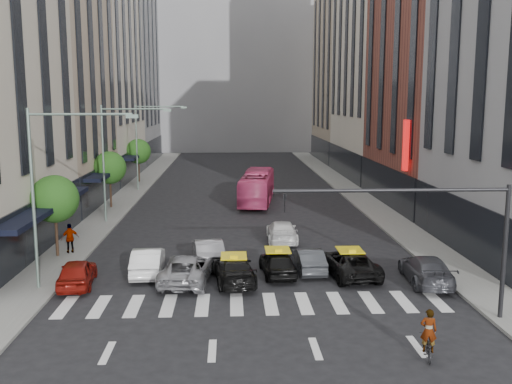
{
  "coord_description": "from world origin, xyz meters",
  "views": [
    {
      "loc": [
        -1.28,
        -24.21,
        9.54
      ],
      "look_at": [
        0.32,
        9.94,
        4.0
      ],
      "focal_mm": 40.0,
      "sensor_mm": 36.0,
      "label": 1
    }
  ],
  "objects": [
    {
      "name": "car_grey_mid",
      "position": [
        3.11,
        6.57,
        0.67
      ],
      "size": [
        1.61,
        4.13,
        1.34
      ],
      "primitive_type": "imported",
      "rotation": [
        0.0,
        0.0,
        3.19
      ],
      "color": "#36383C",
      "rests_on": "ground"
    },
    {
      "name": "car_row2_left",
      "position": [
        -2.59,
        8.38,
        0.76
      ],
      "size": [
        2.22,
        4.8,
        1.52
      ],
      "primitive_type": "imported",
      "rotation": [
        0.0,
        0.0,
        3.28
      ],
      "color": "gray",
      "rests_on": "ground"
    },
    {
      "name": "tree_mid",
      "position": [
        -11.8,
        26.0,
        3.65
      ],
      "size": [
        2.88,
        2.88,
        4.95
      ],
      "color": "black",
      "rests_on": "sidewalk_left"
    },
    {
      "name": "taxi_center",
      "position": [
        1.31,
        5.9,
        0.71
      ],
      "size": [
        2.01,
        4.29,
        1.42
      ],
      "primitive_type": "imported",
      "rotation": [
        0.0,
        0.0,
        3.22
      ],
      "color": "black",
      "rests_on": "ground"
    },
    {
      "name": "building_left_b",
      "position": [
        -17.0,
        28.0,
        12.0
      ],
      "size": [
        8.0,
        16.0,
        24.0
      ],
      "primitive_type": "cube",
      "color": "tan",
      "rests_on": "ground"
    },
    {
      "name": "rider",
      "position": [
        6.05,
        -4.51,
        1.67
      ],
      "size": [
        0.68,
        0.52,
        1.67
      ],
      "primitive_type": "imported",
      "rotation": [
        0.0,
        0.0,
        2.93
      ],
      "color": "gray",
      "rests_on": "motorcycle"
    },
    {
      "name": "streetlamp_far",
      "position": [
        -10.04,
        36.0,
        5.9
      ],
      "size": [
        5.38,
        0.25,
        9.0
      ],
      "color": "gray",
      "rests_on": "sidewalk_left"
    },
    {
      "name": "car_red",
      "position": [
        -9.2,
        4.57,
        0.71
      ],
      "size": [
        2.1,
        4.33,
        1.42
      ],
      "primitive_type": "imported",
      "rotation": [
        0.0,
        0.0,
        3.25
      ],
      "color": "maroon",
      "rests_on": "ground"
    },
    {
      "name": "pedestrian_far",
      "position": [
        -11.18,
        10.62,
        1.07
      ],
      "size": [
        1.17,
        0.87,
        1.84
      ],
      "primitive_type": "imported",
      "rotation": [
        0.0,
        0.0,
        3.59
      ],
      "color": "gray",
      "rests_on": "sidewalk_left"
    },
    {
      "name": "taxi_right",
      "position": [
        5.25,
        5.66,
        0.71
      ],
      "size": [
        2.87,
        5.33,
        1.42
      ],
      "primitive_type": "imported",
      "rotation": [
        0.0,
        0.0,
        3.24
      ],
      "color": "black",
      "rests_on": "ground"
    },
    {
      "name": "bus",
      "position": [
        1.27,
        28.09,
        1.51
      ],
      "size": [
        3.94,
        11.06,
        3.02
      ],
      "primitive_type": "imported",
      "rotation": [
        0.0,
        0.0,
        3.01
      ],
      "color": "#CC3C6F",
      "rests_on": "ground"
    },
    {
      "name": "car_white_front",
      "position": [
        -5.82,
        6.44,
        0.75
      ],
      "size": [
        1.78,
        4.61,
        1.5
      ],
      "primitive_type": "imported",
      "rotation": [
        0.0,
        0.0,
        3.19
      ],
      "color": "white",
      "rests_on": "ground"
    },
    {
      "name": "ground",
      "position": [
        0.0,
        0.0,
        0.0
      ],
      "size": [
        160.0,
        160.0,
        0.0
      ],
      "primitive_type": "plane",
      "color": "black",
      "rests_on": "ground"
    },
    {
      "name": "car_row2_right",
      "position": [
        2.24,
        13.45,
        0.71
      ],
      "size": [
        2.09,
        4.91,
        1.41
      ],
      "primitive_type": "imported",
      "rotation": [
        0.0,
        0.0,
        3.12
      ],
      "color": "white",
      "rests_on": "ground"
    },
    {
      "name": "building_left_c",
      "position": [
        -17.0,
        46.0,
        18.0
      ],
      "size": [
        8.0,
        20.0,
        36.0
      ],
      "primitive_type": "cube",
      "color": "beige",
      "rests_on": "ground"
    },
    {
      "name": "motorcycle",
      "position": [
        6.05,
        -4.51,
        0.42
      ],
      "size": [
        0.87,
        1.66,
        0.83
      ],
      "primitive_type": "imported",
      "rotation": [
        0.0,
        0.0,
        2.93
      ],
      "color": "black",
      "rests_on": "ground"
    },
    {
      "name": "traffic_signal",
      "position": [
        7.69,
        -1.0,
        4.47
      ],
      "size": [
        10.1,
        0.2,
        6.0
      ],
      "color": "black",
      "rests_on": "ground"
    },
    {
      "name": "sidewalk_right",
      "position": [
        11.5,
        30.0,
        0.07
      ],
      "size": [
        3.0,
        96.0,
        0.15
      ],
      "primitive_type": "cube",
      "color": "slate",
      "rests_on": "ground"
    },
    {
      "name": "taxi_left",
      "position": [
        -1.1,
        4.78,
        0.71
      ],
      "size": [
        2.55,
        5.1,
        1.42
      ],
      "primitive_type": "imported",
      "rotation": [
        0.0,
        0.0,
        3.26
      ],
      "color": "black",
      "rests_on": "ground"
    },
    {
      "name": "tree_far",
      "position": [
        -11.8,
        42.0,
        3.65
      ],
      "size": [
        2.88,
        2.88,
        4.95
      ],
      "color": "black",
      "rests_on": "sidewalk_left"
    },
    {
      "name": "building_right_c",
      "position": [
        17.0,
        46.0,
        20.0
      ],
      "size": [
        8.0,
        20.0,
        40.0
      ],
      "primitive_type": "cube",
      "color": "beige",
      "rests_on": "ground"
    },
    {
      "name": "tree_near",
      "position": [
        -11.8,
        10.0,
        3.65
      ],
      "size": [
        2.88,
        2.88,
        4.95
      ],
      "color": "black",
      "rests_on": "sidewalk_left"
    },
    {
      "name": "car_silver",
      "position": [
        -3.56,
        4.97,
        0.73
      ],
      "size": [
        2.95,
        5.5,
        1.47
      ],
      "primitive_type": "imported",
      "rotation": [
        0.0,
        0.0,
        3.04
      ],
      "color": "gray",
      "rests_on": "ground"
    },
    {
      "name": "building_right_d",
      "position": [
        17.0,
        65.0,
        14.0
      ],
      "size": [
        8.0,
        18.0,
        28.0
      ],
      "primitive_type": "cube",
      "color": "tan",
      "rests_on": "ground"
    },
    {
      "name": "building_far",
      "position": [
        0.0,
        85.0,
        18.0
      ],
      "size": [
        30.0,
        10.0,
        36.0
      ],
      "primitive_type": "cube",
      "color": "gray",
      "rests_on": "ground"
    },
    {
      "name": "building_left_d",
      "position": [
        -17.0,
        65.0,
        15.0
      ],
      "size": [
        8.0,
        18.0,
        30.0
      ],
      "primitive_type": "cube",
      "color": "gray",
      "rests_on": "ground"
    },
    {
      "name": "streetlamp_mid",
      "position": [
        -10.04,
        20.0,
        5.9
      ],
      "size": [
        5.38,
        0.25,
        9.0
      ],
      "color": "gray",
      "rests_on": "sidewalk_left"
    },
    {
      "name": "building_right_b",
      "position": [
        17.0,
        27.0,
        13.0
      ],
      "size": [
        8.0,
        18.0,
        26.0
      ],
      "primitive_type": "cube",
      "color": "brown",
      "rests_on": "ground"
    },
    {
      "name": "car_grey_curb",
      "position": [
        9.0,
        4.22,
        0.73
      ],
      "size": [
        2.37,
        5.17,
        1.47
      ],
      "primitive_type": "imported",
      "rotation": [
        0.0,
        0.0,
        3.08
      ],
      "color": "#3E4046",
      "rests_on": "ground"
    },
    {
      "name": "liberty_sign",
      "position": [
        12.6,
        20.0,
        6.0
      ],
      "size": [
        0.3,
        0.7,
        4.0
      ],
      "color": "red",
      "rests_on": "ground"
    },
    {
      "name": "sidewalk_left",
      "position": [
        -11.5,
        30.0,
        0.07
      ],
      "size": [
        3.0,
        96.0,
        0.15
      ],
      "primitive_type": "cube",
      "color": "slate",
      "rests_on": "ground"
    },
    {
      "name": "streetlamp_near",
      "position": [
        -10.04,
        4.0,
        5.9
      ],
      "size": [
        5.38,
        0.25,
        9.0
      ],
      "color": "gray",
      "rests_on": "sidewalk_left"
    }
  ]
}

